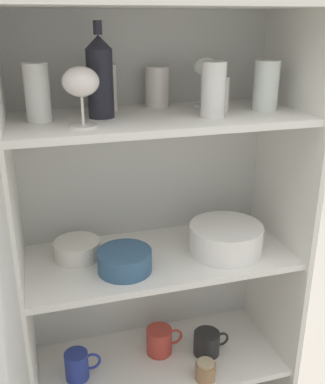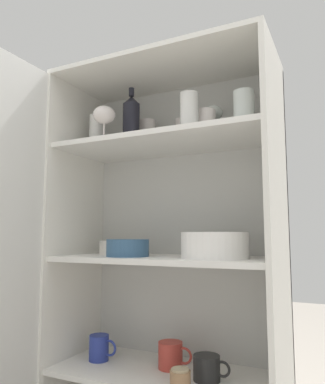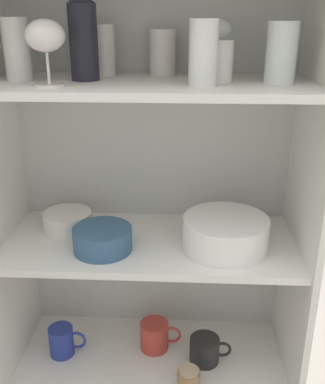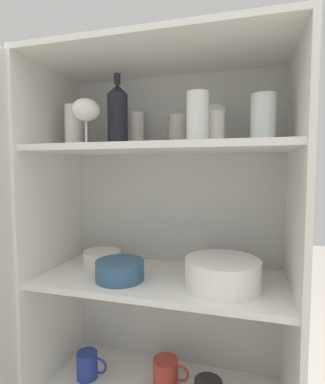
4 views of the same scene
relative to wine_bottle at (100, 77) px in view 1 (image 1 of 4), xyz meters
The scene contains 24 objects.
cupboard_back_panel 0.62m from the wine_bottle, 48.12° to the left, with size 0.86×0.02×1.48m, color silver.
cupboard_side_left 0.63m from the wine_bottle, behind, with size 0.02×0.40×1.48m, color white.
cupboard_side_right 0.81m from the wine_bottle, ahead, with size 0.02×0.40×1.48m, color white.
cupboard_top_panel 0.24m from the wine_bottle, ahead, with size 0.86×0.40×0.02m, color white.
shelf_board_lower 0.99m from the wine_bottle, ahead, with size 0.82×0.36×0.02m, color white.
shelf_board_middle 0.59m from the wine_bottle, ahead, with size 0.82×0.36×0.02m, color white.
shelf_board_upper 0.20m from the wine_bottle, ahead, with size 0.82×0.36×0.02m, color white.
cupboard_door 0.76m from the wine_bottle, 122.21° to the right, with size 0.02×0.43×1.48m.
tumbler_glass_0 0.30m from the wine_bottle, 15.61° to the right, with size 0.07×0.07×0.15m.
tumbler_glass_1 0.33m from the wine_bottle, ahead, with size 0.08×0.08×0.10m.
tumbler_glass_2 0.48m from the wine_bottle, ahead, with size 0.07×0.07×0.14m.
tumbler_glass_3 0.23m from the wine_bottle, 31.03° to the left, with size 0.07×0.07×0.12m.
tumbler_glass_4 0.17m from the wine_bottle, behind, with size 0.07×0.07×0.15m.
tumbler_glass_5 0.11m from the wine_bottle, 75.41° to the left, with size 0.08×0.08×0.13m.
wine_glass_0 0.34m from the wine_bottle, 13.31° to the left, with size 0.08×0.08×0.15m.
wine_glass_1 0.12m from the wine_bottle, 120.85° to the right, with size 0.09×0.09×0.15m.
wine_bottle is the anchor object (origin of this frame).
plate_stack_white 0.63m from the wine_bottle, ahead, with size 0.23×0.23×0.09m.
mixing_bowl_large 0.52m from the wine_bottle, 64.84° to the right, with size 0.16×0.16×0.06m.
serving_bowl_small 0.53m from the wine_bottle, 154.79° to the left, with size 0.14×0.14×0.06m.
coffee_mug_primary 0.93m from the wine_bottle, ahead, with size 0.13×0.09×0.10m.
coffee_mug_extra_1 0.92m from the wine_bottle, behind, with size 0.12×0.08×0.10m.
coffee_mug_extra_2 0.98m from the wine_bottle, ahead, with size 0.13×0.09×0.08m.
storage_jar 0.98m from the wine_bottle, 27.36° to the right, with size 0.07×0.07×0.07m.
Camera 1 is at (-0.34, -1.02, 1.45)m, focal length 42.00 mm.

